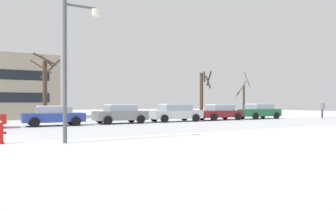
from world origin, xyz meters
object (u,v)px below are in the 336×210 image
at_px(parked_car_gray, 120,114).
at_px(parked_car_silver, 175,113).
at_px(pedestrian_crossing, 322,108).
at_px(fire_hydrant, 0,132).
at_px(street_lamp, 71,57).
at_px(parked_car_blue, 54,116).
at_px(parked_car_maroon, 220,112).
at_px(parked_car_green, 259,111).

relative_size(parked_car_gray, parked_car_silver, 0.87).
bearing_deg(pedestrian_crossing, parked_car_gray, 175.26).
relative_size(fire_hydrant, street_lamp, 0.16).
relative_size(street_lamp, parked_car_blue, 1.37).
distance_m(parked_car_blue, parked_car_silver, 9.74).
height_order(parked_car_blue, parked_car_maroon, parked_car_maroon).
bearing_deg(fire_hydrant, parked_car_green, 21.73).
height_order(fire_hydrant, parked_car_blue, parked_car_blue).
bearing_deg(parked_car_gray, fire_hydrant, -132.64).
relative_size(parked_car_gray, parked_car_maroon, 0.95).
xyz_separation_m(fire_hydrant, parked_car_maroon, (18.22, 9.33, 0.29)).
height_order(fire_hydrant, parked_car_green, parked_car_green).
relative_size(fire_hydrant, pedestrian_crossing, 0.50).
distance_m(street_lamp, pedestrian_crossing, 29.26).
xyz_separation_m(fire_hydrant, parked_car_silver, (13.35, 9.21, 0.31)).
relative_size(street_lamp, pedestrian_crossing, 3.13).
distance_m(parked_car_maroon, parked_car_green, 4.87).
bearing_deg(parked_car_maroon, pedestrian_crossing, -9.04).
relative_size(parked_car_gray, pedestrian_crossing, 2.26).
distance_m(parked_car_blue, pedestrian_crossing, 26.83).
height_order(fire_hydrant, street_lamp, street_lamp).
height_order(parked_car_gray, parked_car_silver, parked_car_silver).
height_order(fire_hydrant, parked_car_maroon, parked_car_maroon).
height_order(parked_car_blue, parked_car_gray, parked_car_gray).
relative_size(parked_car_maroon, parked_car_green, 0.98).
relative_size(parked_car_blue, parked_car_silver, 0.88).
height_order(street_lamp, parked_car_silver, street_lamp).
bearing_deg(street_lamp, parked_car_maroon, 33.15).
relative_size(parked_car_blue, pedestrian_crossing, 2.29).
xyz_separation_m(street_lamp, parked_car_maroon, (15.78, 10.31, -2.64)).
distance_m(parked_car_silver, parked_car_green, 9.74).
distance_m(fire_hydrant, parked_car_maroon, 20.48).
bearing_deg(parked_car_gray, parked_car_maroon, 0.69).
distance_m(fire_hydrant, parked_car_gray, 12.53).
relative_size(parked_car_blue, parked_car_green, 0.95).
xyz_separation_m(parked_car_blue, pedestrian_crossing, (26.77, -1.74, 0.33)).
distance_m(parked_car_gray, parked_car_maroon, 9.74).
height_order(parked_car_silver, parked_car_green, parked_car_green).
bearing_deg(parked_car_maroon, street_lamp, -146.85).
bearing_deg(street_lamp, parked_car_silver, 43.04).
relative_size(parked_car_green, pedestrian_crossing, 2.42).
height_order(street_lamp, parked_car_gray, street_lamp).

